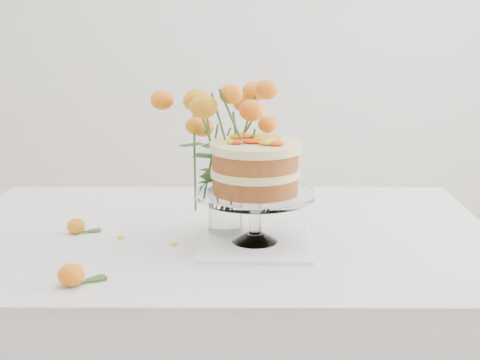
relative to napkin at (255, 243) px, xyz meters
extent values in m
cube|color=white|center=(-0.08, 2.10, 0.59)|extent=(4.00, 0.04, 2.70)
cube|color=tan|center=(-0.08, 0.10, -0.03)|extent=(1.40, 0.90, 0.04)
cylinder|color=tan|center=(-0.70, 0.47, -0.41)|extent=(0.06, 0.06, 0.71)
cylinder|color=tan|center=(0.54, 0.47, -0.41)|extent=(0.06, 0.06, 0.71)
cube|color=white|center=(-0.08, 0.10, -0.01)|extent=(1.42, 0.92, 0.01)
cube|color=white|center=(-0.08, 0.56, -0.11)|extent=(1.42, 0.01, 0.20)
cube|color=white|center=(-0.08, -0.36, -0.11)|extent=(1.42, 0.01, 0.20)
cube|color=white|center=(0.00, 0.00, 0.00)|extent=(0.28, 0.28, 0.01)
cylinder|color=silver|center=(0.00, 0.00, 0.07)|extent=(0.03, 0.03, 0.09)
cylinder|color=silver|center=(0.00, 0.00, 0.13)|extent=(0.29, 0.29, 0.01)
cylinder|color=#A25124|center=(0.00, 0.00, 0.15)|extent=(0.21, 0.21, 0.04)
cylinder|color=beige|center=(0.00, 0.00, 0.18)|extent=(0.22, 0.22, 0.02)
cylinder|color=#A25124|center=(0.00, 0.00, 0.21)|extent=(0.21, 0.21, 0.04)
cylinder|color=beige|center=(0.00, 0.00, 0.24)|extent=(0.23, 0.23, 0.02)
cylinder|color=silver|center=(-0.07, 0.08, 0.00)|extent=(0.07, 0.07, 0.01)
cylinder|color=silver|center=(-0.07, 0.08, 0.06)|extent=(0.09, 0.09, 0.10)
ellipsoid|color=orange|center=(-0.47, 0.08, 0.02)|extent=(0.05, 0.05, 0.04)
cylinder|color=#315A24|center=(-0.43, 0.09, 0.00)|extent=(0.06, 0.01, 0.00)
ellipsoid|color=#D35B0A|center=(-0.39, -0.26, 0.02)|extent=(0.06, 0.06, 0.05)
cylinder|color=#315A24|center=(-0.35, -0.24, 0.00)|extent=(0.07, 0.03, 0.01)
ellipsoid|color=yellow|center=(-0.20, 0.00, 0.00)|extent=(0.03, 0.02, 0.00)
ellipsoid|color=yellow|center=(-0.10, -0.04, 0.00)|extent=(0.03, 0.02, 0.00)
ellipsoid|color=yellow|center=(-0.06, -0.08, 0.00)|extent=(0.03, 0.02, 0.00)
ellipsoid|color=yellow|center=(-0.34, 0.05, 0.00)|extent=(0.03, 0.02, 0.00)
camera|label=1|loc=(-0.03, -1.57, 0.56)|focal=50.00mm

